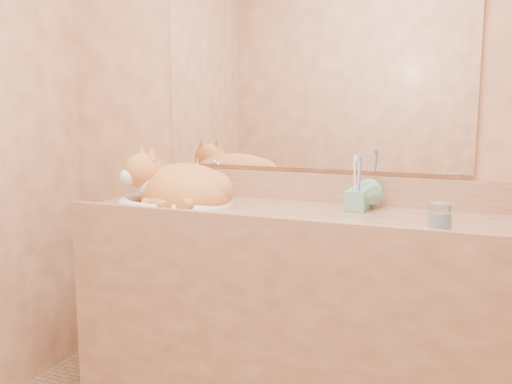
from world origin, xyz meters
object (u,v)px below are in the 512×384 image
at_px(vanity_counter, 288,318).
at_px(cat, 178,186).
at_px(sink_basin, 175,186).
at_px(toothbrush_cup, 357,198).
at_px(water_glass, 440,217).
at_px(soap_dispenser, 354,189).

height_order(vanity_counter, cat, cat).
bearing_deg(sink_basin, vanity_counter, 5.99).
xyz_separation_m(vanity_counter, toothbrush_cup, (0.24, 0.10, 0.48)).
bearing_deg(water_glass, soap_dispenser, 144.14).
relative_size(cat, soap_dispenser, 2.48).
relative_size(toothbrush_cup, water_glass, 1.32).
bearing_deg(toothbrush_cup, sink_basin, -170.51).
bearing_deg(sink_basin, cat, 52.90).
distance_m(soap_dispenser, toothbrush_cup, 0.05).
bearing_deg(cat, water_glass, 15.94).
bearing_deg(cat, vanity_counter, 25.60).
xyz_separation_m(sink_basin, toothbrush_cup, (0.72, 0.12, -0.02)).
bearing_deg(vanity_counter, sink_basin, -177.63).
xyz_separation_m(vanity_counter, soap_dispenser, (0.23, 0.07, 0.51)).
relative_size(soap_dispenser, toothbrush_cup, 1.55).
height_order(sink_basin, water_glass, sink_basin).
distance_m(sink_basin, soap_dispenser, 0.72).
bearing_deg(cat, soap_dispenser, 31.14).
bearing_deg(cat, sink_basin, -106.30).
relative_size(vanity_counter, soap_dispenser, 8.91).
bearing_deg(sink_basin, toothbrush_cup, 13.10).
bearing_deg(water_glass, vanity_counter, 163.73).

